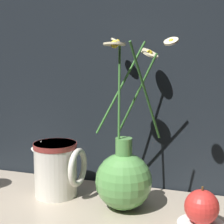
# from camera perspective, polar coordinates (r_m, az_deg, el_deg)

# --- Properties ---
(ground_plane) EXTENTS (6.00, 6.00, 0.00)m
(ground_plane) POSITION_cam_1_polar(r_m,az_deg,el_deg) (0.86, -0.56, -15.47)
(ground_plane) COLOR black
(shelf) EXTENTS (0.87, 0.33, 0.01)m
(shelf) POSITION_cam_1_polar(r_m,az_deg,el_deg) (0.86, -0.56, -15.11)
(shelf) COLOR tan
(shelf) RESTS_ON ground_plane
(vase_with_flowers) EXTENTS (0.20, 0.20, 0.38)m
(vase_with_flowers) POSITION_cam_1_polar(r_m,az_deg,el_deg) (0.84, 1.81, -9.88)
(vase_with_flowers) COLOR #59994C
(vase_with_flowers) RESTS_ON shelf
(ceramic_pitcher) EXTENTS (0.13, 0.10, 0.14)m
(ceramic_pitcher) POSITION_cam_1_polar(r_m,az_deg,el_deg) (0.92, -8.39, -8.27)
(ceramic_pitcher) COLOR beige
(ceramic_pitcher) RESTS_ON shelf
(orange_fruit) EXTENTS (0.07, 0.07, 0.08)m
(orange_fruit) POSITION_cam_1_polar(r_m,az_deg,el_deg) (0.78, 13.51, -13.88)
(orange_fruit) COLOR red
(orange_fruit) RESTS_ON saucer_plate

